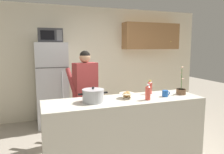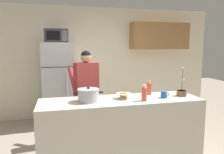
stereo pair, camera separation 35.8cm
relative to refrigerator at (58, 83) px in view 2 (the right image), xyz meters
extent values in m
cube|color=beige|center=(0.89, 0.45, 0.42)|extent=(6.00, 0.12, 2.60)
cube|color=olive|center=(2.49, 0.22, 1.06)|extent=(1.47, 0.34, 0.64)
sphere|color=gold|center=(2.97, 0.05, 0.93)|extent=(0.03, 0.03, 0.03)
cube|color=beige|center=(0.89, -1.85, -0.42)|extent=(2.33, 0.68, 0.92)
cube|color=#B7BABF|center=(0.00, 0.00, 0.00)|extent=(0.64, 0.64, 1.76)
cube|color=#333333|center=(0.00, -0.32, 0.39)|extent=(0.63, 0.01, 0.01)
cylinder|color=#B2B2B7|center=(0.18, -0.35, -0.09)|extent=(0.02, 0.02, 0.79)
cube|color=#2D2D30|center=(0.00, -0.02, 1.02)|extent=(0.48, 0.36, 0.28)
cube|color=black|center=(-0.06, -0.20, 1.02)|extent=(0.26, 0.01, 0.18)
cube|color=#59595B|center=(0.17, -0.20, 1.02)|extent=(0.11, 0.01, 0.21)
cylinder|color=#726656|center=(0.56, -1.02, -0.49)|extent=(0.11, 0.11, 0.78)
cylinder|color=#726656|center=(0.42, -1.06, -0.49)|extent=(0.11, 0.11, 0.78)
cube|color=#993333|center=(0.49, -1.04, 0.21)|extent=(0.45, 0.30, 0.62)
sphere|color=tan|center=(0.49, -1.04, 0.62)|extent=(0.19, 0.19, 0.19)
sphere|color=black|center=(0.49, -1.04, 0.64)|extent=(0.18, 0.18, 0.18)
cylinder|color=#993333|center=(0.65, -0.87, 0.19)|extent=(0.18, 0.38, 0.48)
cylinder|color=#993333|center=(0.26, -0.98, 0.19)|extent=(0.18, 0.38, 0.48)
cylinder|color=#ADAFB5|center=(0.41, -1.86, 0.12)|extent=(0.29, 0.29, 0.16)
cylinder|color=#ADAFB5|center=(0.41, -1.86, 0.21)|extent=(0.30, 0.30, 0.02)
sphere|color=black|center=(0.41, -1.86, 0.24)|extent=(0.04, 0.04, 0.04)
cube|color=black|center=(0.24, -1.86, 0.16)|extent=(0.06, 0.02, 0.02)
cube|color=black|center=(0.59, -1.86, 0.16)|extent=(0.06, 0.02, 0.02)
cylinder|color=#1E59B2|center=(1.53, -1.91, 0.09)|extent=(0.09, 0.09, 0.10)
torus|color=#1E59B2|center=(1.58, -1.91, 0.09)|extent=(0.06, 0.01, 0.06)
cylinder|color=beige|center=(0.93, -1.82, 0.05)|extent=(0.12, 0.12, 0.02)
cone|color=beige|center=(0.93, -1.82, 0.09)|extent=(0.22, 0.22, 0.06)
sphere|color=tan|center=(0.90, -1.84, 0.11)|extent=(0.07, 0.07, 0.07)
sphere|color=tan|center=(0.96, -1.79, 0.11)|extent=(0.07, 0.07, 0.07)
sphere|color=tan|center=(0.94, -1.86, 0.11)|extent=(0.07, 0.07, 0.07)
cylinder|color=#D84C3F|center=(1.41, -1.65, 0.13)|extent=(0.07, 0.07, 0.18)
cone|color=#D84C3F|center=(1.41, -1.65, 0.24)|extent=(0.07, 0.07, 0.03)
cylinder|color=gold|center=(1.41, -1.65, 0.25)|extent=(0.04, 0.04, 0.02)
cylinder|color=#D84C3F|center=(1.18, -2.01, 0.13)|extent=(0.07, 0.07, 0.19)
cone|color=#D84C3F|center=(1.18, -2.01, 0.24)|extent=(0.07, 0.07, 0.03)
cylinder|color=white|center=(1.18, -2.01, 0.26)|extent=(0.04, 0.04, 0.02)
cylinder|color=brown|center=(1.85, -1.86, 0.08)|extent=(0.15, 0.15, 0.09)
cylinder|color=#38281E|center=(1.85, -1.86, 0.12)|extent=(0.14, 0.14, 0.01)
cylinder|color=#4C7238|center=(1.85, -1.86, 0.31)|extent=(0.01, 0.01, 0.37)
ellipsoid|color=#D8A58C|center=(1.87, -1.87, 0.29)|extent=(0.04, 0.03, 0.02)
ellipsoid|color=#D8A58C|center=(1.86, -1.85, 0.38)|extent=(0.04, 0.03, 0.02)
ellipsoid|color=#D8A58C|center=(1.85, -1.87, 0.48)|extent=(0.04, 0.03, 0.02)
camera|label=1|loc=(-0.31, -4.64, 0.79)|focal=34.32mm
camera|label=2|loc=(0.03, -4.74, 0.79)|focal=34.32mm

